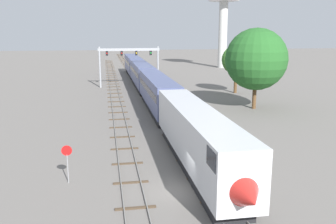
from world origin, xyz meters
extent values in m
plane|color=slate|center=(0.00, 0.00, 0.00)|extent=(400.00, 400.00, 0.00)
cube|color=slate|center=(1.28, 60.00, 0.08)|extent=(0.07, 200.00, 0.16)
cube|color=slate|center=(2.72, 60.00, 0.08)|extent=(0.07, 200.00, 0.16)
cube|color=#473828|center=(2.00, -2.00, 0.05)|extent=(2.60, 0.24, 0.10)
cube|color=#473828|center=(2.00, 2.00, 0.05)|extent=(2.60, 0.24, 0.10)
cube|color=#473828|center=(2.00, 6.00, 0.05)|extent=(2.60, 0.24, 0.10)
cube|color=#473828|center=(2.00, 10.00, 0.05)|extent=(2.60, 0.24, 0.10)
cube|color=#473828|center=(2.00, 14.00, 0.05)|extent=(2.60, 0.24, 0.10)
cube|color=#473828|center=(2.00, 18.00, 0.05)|extent=(2.60, 0.24, 0.10)
cube|color=#473828|center=(2.00, 22.00, 0.05)|extent=(2.60, 0.24, 0.10)
cube|color=#473828|center=(2.00, 26.00, 0.05)|extent=(2.60, 0.24, 0.10)
cube|color=#473828|center=(2.00, 30.00, 0.05)|extent=(2.60, 0.24, 0.10)
cube|color=#473828|center=(2.00, 34.00, 0.05)|extent=(2.60, 0.24, 0.10)
cube|color=#473828|center=(2.00, 38.00, 0.05)|extent=(2.60, 0.24, 0.10)
cube|color=#473828|center=(2.00, 42.00, 0.05)|extent=(2.60, 0.24, 0.10)
cube|color=#473828|center=(2.00, 46.00, 0.05)|extent=(2.60, 0.24, 0.10)
cube|color=#473828|center=(2.00, 50.00, 0.05)|extent=(2.60, 0.24, 0.10)
cube|color=#473828|center=(2.00, 54.00, 0.05)|extent=(2.60, 0.24, 0.10)
cube|color=#473828|center=(2.00, 58.00, 0.05)|extent=(2.60, 0.24, 0.10)
cube|color=#473828|center=(2.00, 62.00, 0.05)|extent=(2.60, 0.24, 0.10)
cube|color=#473828|center=(2.00, 66.00, 0.05)|extent=(2.60, 0.24, 0.10)
cube|color=#473828|center=(2.00, 70.00, 0.05)|extent=(2.60, 0.24, 0.10)
cube|color=#473828|center=(2.00, 74.00, 0.05)|extent=(2.60, 0.24, 0.10)
cube|color=#473828|center=(2.00, 78.00, 0.05)|extent=(2.60, 0.24, 0.10)
cube|color=#473828|center=(2.00, 82.00, 0.05)|extent=(2.60, 0.24, 0.10)
cube|color=#473828|center=(2.00, 86.00, 0.05)|extent=(2.60, 0.24, 0.10)
cube|color=#473828|center=(2.00, 90.00, 0.05)|extent=(2.60, 0.24, 0.10)
cube|color=#473828|center=(2.00, 94.00, 0.05)|extent=(2.60, 0.24, 0.10)
cube|color=#473828|center=(2.00, 98.00, 0.05)|extent=(2.60, 0.24, 0.10)
cube|color=#473828|center=(2.00, 102.00, 0.05)|extent=(2.60, 0.24, 0.10)
cube|color=#473828|center=(2.00, 106.00, 0.05)|extent=(2.60, 0.24, 0.10)
cube|color=#473828|center=(2.00, 110.00, 0.05)|extent=(2.60, 0.24, 0.10)
cube|color=#473828|center=(2.00, 114.00, 0.05)|extent=(2.60, 0.24, 0.10)
cube|color=#473828|center=(2.00, 118.00, 0.05)|extent=(2.60, 0.24, 0.10)
cube|color=#473828|center=(2.00, 122.00, 0.05)|extent=(2.60, 0.24, 0.10)
cube|color=#473828|center=(2.00, 126.00, 0.05)|extent=(2.60, 0.24, 0.10)
cube|color=#473828|center=(2.00, 130.00, 0.05)|extent=(2.60, 0.24, 0.10)
cube|color=#473828|center=(2.00, 134.00, 0.05)|extent=(2.60, 0.24, 0.10)
cube|color=#473828|center=(2.00, 138.00, 0.05)|extent=(2.60, 0.24, 0.10)
cube|color=#473828|center=(2.00, 142.00, 0.05)|extent=(2.60, 0.24, 0.10)
cube|color=#473828|center=(2.00, 146.00, 0.05)|extent=(2.60, 0.24, 0.10)
cube|color=#473828|center=(2.00, 150.00, 0.05)|extent=(2.60, 0.24, 0.10)
cube|color=#473828|center=(2.00, 154.00, 0.05)|extent=(2.60, 0.24, 0.10)
cube|color=#473828|center=(2.00, 158.00, 0.05)|extent=(2.60, 0.24, 0.10)
cube|color=slate|center=(-4.22, 40.00, 0.08)|extent=(0.07, 160.00, 0.16)
cube|color=slate|center=(-2.78, 40.00, 0.08)|extent=(0.07, 160.00, 0.16)
cube|color=#473828|center=(-3.50, -2.00, 0.05)|extent=(2.60, 0.24, 0.10)
cube|color=#473828|center=(-3.50, 2.00, 0.05)|extent=(2.60, 0.24, 0.10)
cube|color=#473828|center=(-3.50, 6.00, 0.05)|extent=(2.60, 0.24, 0.10)
cube|color=#473828|center=(-3.50, 10.00, 0.05)|extent=(2.60, 0.24, 0.10)
cube|color=#473828|center=(-3.50, 14.00, 0.05)|extent=(2.60, 0.24, 0.10)
cube|color=#473828|center=(-3.50, 18.00, 0.05)|extent=(2.60, 0.24, 0.10)
cube|color=#473828|center=(-3.50, 22.00, 0.05)|extent=(2.60, 0.24, 0.10)
cube|color=#473828|center=(-3.50, 26.00, 0.05)|extent=(2.60, 0.24, 0.10)
cube|color=#473828|center=(-3.50, 30.00, 0.05)|extent=(2.60, 0.24, 0.10)
cube|color=#473828|center=(-3.50, 34.00, 0.05)|extent=(2.60, 0.24, 0.10)
cube|color=#473828|center=(-3.50, 38.00, 0.05)|extent=(2.60, 0.24, 0.10)
cube|color=#473828|center=(-3.50, 42.00, 0.05)|extent=(2.60, 0.24, 0.10)
cube|color=#473828|center=(-3.50, 46.00, 0.05)|extent=(2.60, 0.24, 0.10)
cube|color=#473828|center=(-3.50, 50.00, 0.05)|extent=(2.60, 0.24, 0.10)
cube|color=#473828|center=(-3.50, 54.00, 0.05)|extent=(2.60, 0.24, 0.10)
cube|color=#473828|center=(-3.50, 58.00, 0.05)|extent=(2.60, 0.24, 0.10)
cube|color=#473828|center=(-3.50, 62.00, 0.05)|extent=(2.60, 0.24, 0.10)
cube|color=#473828|center=(-3.50, 66.00, 0.05)|extent=(2.60, 0.24, 0.10)
cube|color=#473828|center=(-3.50, 70.00, 0.05)|extent=(2.60, 0.24, 0.10)
cube|color=#473828|center=(-3.50, 74.00, 0.05)|extent=(2.60, 0.24, 0.10)
cube|color=#473828|center=(-3.50, 78.00, 0.05)|extent=(2.60, 0.24, 0.10)
cube|color=#473828|center=(-3.50, 82.00, 0.05)|extent=(2.60, 0.24, 0.10)
cube|color=#473828|center=(-3.50, 86.00, 0.05)|extent=(2.60, 0.24, 0.10)
cube|color=#473828|center=(-3.50, 90.00, 0.05)|extent=(2.60, 0.24, 0.10)
cube|color=#473828|center=(-3.50, 94.00, 0.05)|extent=(2.60, 0.24, 0.10)
cube|color=#473828|center=(-3.50, 98.00, 0.05)|extent=(2.60, 0.24, 0.10)
cube|color=#473828|center=(-3.50, 102.00, 0.05)|extent=(2.60, 0.24, 0.10)
cube|color=#473828|center=(-3.50, 106.00, 0.05)|extent=(2.60, 0.24, 0.10)
cube|color=#473828|center=(-3.50, 110.00, 0.05)|extent=(2.60, 0.24, 0.10)
cube|color=#473828|center=(-3.50, 114.00, 0.05)|extent=(2.60, 0.24, 0.10)
cube|color=#473828|center=(-3.50, 118.00, 0.05)|extent=(2.60, 0.24, 0.10)
cube|color=silver|center=(2.00, 4.42, 2.90)|extent=(3.00, 20.85, 3.80)
cone|color=#B2231E|center=(2.00, -6.20, 2.50)|extent=(2.88, 2.60, 2.88)
cube|color=black|center=(2.00, -4.80, 4.04)|extent=(3.04, 1.80, 1.10)
cube|color=black|center=(2.00, 4.42, 0.50)|extent=(2.52, 18.76, 1.00)
cube|color=#4C5684|center=(2.00, 26.27, 2.90)|extent=(3.00, 20.85, 3.80)
cube|color=black|center=(2.00, 26.27, 3.30)|extent=(3.04, 19.18, 0.90)
cube|color=black|center=(2.00, 26.27, 0.50)|extent=(2.52, 18.76, 1.00)
cube|color=#4C5684|center=(2.00, 48.11, 2.90)|extent=(3.00, 20.85, 3.80)
cube|color=black|center=(2.00, 48.11, 3.30)|extent=(3.04, 19.18, 0.90)
cube|color=black|center=(2.00, 48.11, 0.50)|extent=(2.52, 18.76, 1.00)
cube|color=#4C5684|center=(2.00, 69.96, 2.90)|extent=(3.00, 20.85, 3.80)
cube|color=black|center=(2.00, 69.96, 3.30)|extent=(3.04, 19.18, 0.90)
cube|color=black|center=(2.00, 69.96, 0.50)|extent=(2.52, 18.76, 1.00)
cylinder|color=#999BA0|center=(-6.00, 49.85, 4.00)|extent=(0.36, 0.36, 7.99)
cylinder|color=#999BA0|center=(5.50, 49.85, 4.00)|extent=(0.36, 0.36, 7.99)
cube|color=#999BA0|center=(-0.25, 49.85, 7.39)|extent=(12.10, 0.36, 0.50)
cube|color=black|center=(-4.56, 49.90, 6.69)|extent=(0.44, 0.32, 0.90)
sphere|color=red|center=(-4.56, 49.71, 6.69)|extent=(0.28, 0.28, 0.28)
cube|color=black|center=(-1.69, 49.90, 6.69)|extent=(0.44, 0.32, 0.90)
sphere|color=red|center=(-1.69, 49.71, 6.69)|extent=(0.28, 0.28, 0.28)
cube|color=black|center=(1.19, 49.90, 6.69)|extent=(0.44, 0.32, 0.90)
sphere|color=yellow|center=(1.19, 49.71, 6.69)|extent=(0.28, 0.28, 0.28)
cube|color=black|center=(4.06, 49.90, 6.69)|extent=(0.44, 0.32, 0.90)
sphere|color=green|center=(4.06, 49.71, 6.69)|extent=(0.28, 0.28, 0.28)
cylinder|color=beige|center=(30.37, 84.69, 9.85)|extent=(2.60, 2.60, 19.69)
cylinder|color=gray|center=(-8.00, 2.83, 1.10)|extent=(0.08, 0.08, 2.20)
cylinder|color=red|center=(-8.00, 2.81, 2.50)|extent=(0.76, 0.03, 0.76)
cylinder|color=brown|center=(18.04, 39.13, 2.07)|extent=(0.56, 0.56, 4.14)
sphere|color=#427F2D|center=(18.04, 39.13, 5.96)|extent=(5.21, 5.21, 5.21)
cylinder|color=brown|center=(15.90, 25.54, 2.02)|extent=(0.56, 0.56, 4.03)
sphere|color=#235B23|center=(15.90, 25.54, 7.07)|extent=(8.69, 8.69, 8.69)
camera|label=1|loc=(-5.08, -23.09, 10.88)|focal=39.03mm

